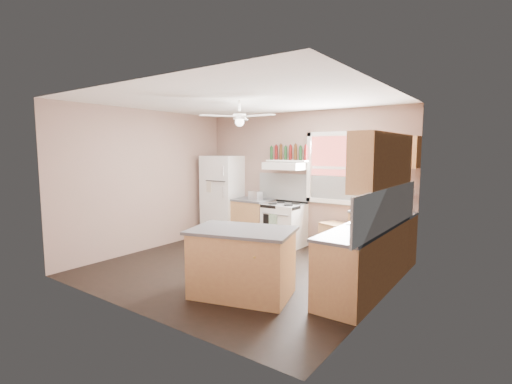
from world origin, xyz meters
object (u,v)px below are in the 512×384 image
Objects in this scene: toaster at (255,196)px; stove at (284,225)px; refrigerator at (223,196)px; island at (242,264)px; cart at (337,240)px.

toaster reaches higher than stove.
refrigerator is 6.46× the size of toaster.
island is at bearing -51.48° from refrigerator.
toaster is 0.22× the size of island.
island is (1.55, -2.46, -0.56)m from toaster.
stove and island have the same top height.
cart is 0.46× the size of island.
toaster is 1.95m from cart.
refrigerator is 1.43× the size of island.
toaster is 0.88m from stove.
toaster is at bearing -172.23° from stove.
toaster is 0.33× the size of stove.
refrigerator reaches higher than stove.
stove is 0.68× the size of island.
stove is at bearing -4.68° from refrigerator.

